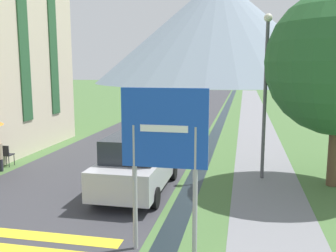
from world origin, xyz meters
TOP-DOWN VIEW (x-y plane):
  - ground_plane at (0.00, 20.00)m, footprint 160.00×160.00m
  - road at (-2.50, 30.00)m, footprint 6.40×60.00m
  - footpath at (3.60, 30.00)m, footprint 2.20×60.00m
  - drainage_channel at (1.20, 30.00)m, footprint 0.60×60.00m
  - mountain_distant at (-3.80, 89.71)m, footprint 58.67×58.67m
  - road_sign at (1.23, 4.62)m, footprint 1.78×0.11m
  - parked_car_near at (-0.40, 8.26)m, footprint 1.91×4.36m
  - parked_car_far at (-0.26, 18.14)m, footprint 1.95×4.05m
  - cafe_chair_far_left at (-6.25, 10.05)m, footprint 0.40×0.40m
  - streetlamp at (3.47, 10.49)m, footprint 0.28×0.28m

SIDE VIEW (x-z plane):
  - ground_plane at x=0.00m, z-range 0.00..0.00m
  - drainage_channel at x=1.20m, z-range 0.00..0.00m
  - road at x=-2.50m, z-range 0.00..0.01m
  - footpath at x=3.60m, z-range 0.00..0.01m
  - cafe_chair_far_left at x=-6.25m, z-range 0.09..0.94m
  - parked_car_far at x=-0.26m, z-range 0.00..1.82m
  - parked_car_near at x=-0.40m, z-range 0.00..1.82m
  - road_sign at x=1.23m, z-range 0.57..4.02m
  - streetlamp at x=3.47m, z-range 0.49..6.08m
  - mountain_distant at x=-3.80m, z-range 0.00..24.83m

